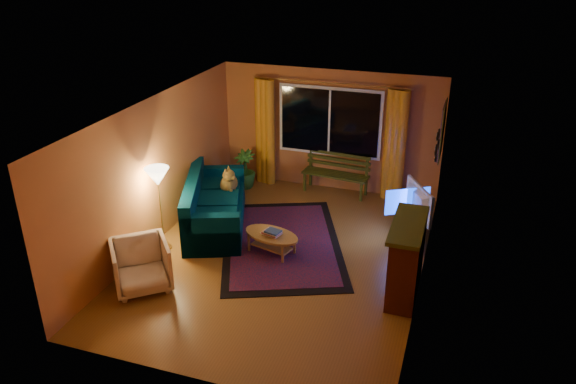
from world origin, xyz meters
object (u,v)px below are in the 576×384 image
(tv_console, at_px, (411,228))
(armchair, at_px, (141,263))
(floor_lamp, at_px, (161,209))
(coffee_table, at_px, (272,243))
(bench, at_px, (335,184))
(sofa, at_px, (215,203))

(tv_console, bearing_deg, armchair, -142.82)
(armchair, relative_size, floor_lamp, 0.57)
(coffee_table, distance_m, tv_console, 2.45)
(floor_lamp, xyz_separation_m, coffee_table, (1.79, 0.43, -0.55))
(coffee_table, relative_size, tv_console, 0.93)
(bench, distance_m, armchair, 4.67)
(tv_console, bearing_deg, bench, 139.26)
(floor_lamp, bearing_deg, tv_console, 22.38)
(sofa, height_order, floor_lamp, floor_lamp)
(armchair, height_order, floor_lamp, floor_lamp)
(sofa, relative_size, tv_console, 2.15)
(sofa, xyz_separation_m, coffee_table, (1.29, -0.60, -0.28))
(sofa, relative_size, armchair, 2.75)
(armchair, xyz_separation_m, coffee_table, (1.51, 1.56, -0.24))
(bench, bearing_deg, sofa, -123.26)
(coffee_table, bearing_deg, floor_lamp, -166.55)
(tv_console, bearing_deg, coffee_table, -150.77)
(armchair, relative_size, coffee_table, 0.84)
(bench, relative_size, tv_console, 1.28)
(floor_lamp, distance_m, coffee_table, 1.92)
(floor_lamp, relative_size, coffee_table, 1.48)
(bench, distance_m, sofa, 2.72)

